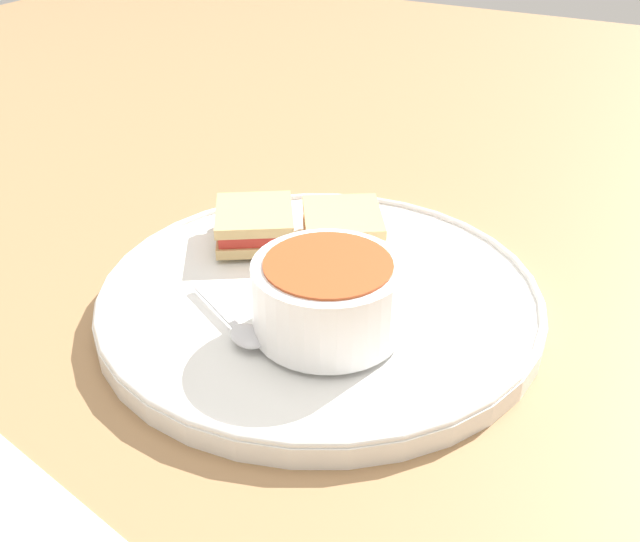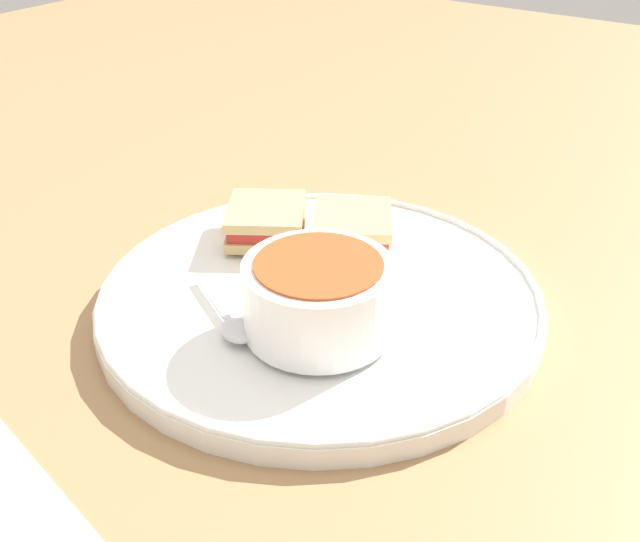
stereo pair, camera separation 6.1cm
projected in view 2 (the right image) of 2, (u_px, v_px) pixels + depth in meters
ground_plane at (320, 308)px, 0.63m from camera, size 2.40×2.40×0.00m
plate at (320, 297)px, 0.63m from camera, size 0.37×0.37×0.02m
soup_bowl at (319, 296)px, 0.56m from camera, size 0.11×0.11×0.06m
spoon at (234, 326)px, 0.57m from camera, size 0.06×0.10×0.01m
sandwich_half_near at (352, 228)px, 0.68m from camera, size 0.10×0.10×0.03m
sandwich_half_far at (266, 221)px, 0.69m from camera, size 0.10×0.10×0.03m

